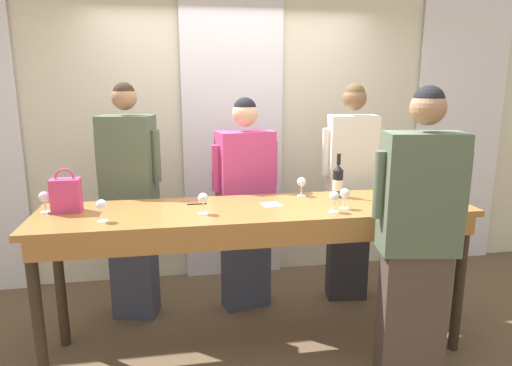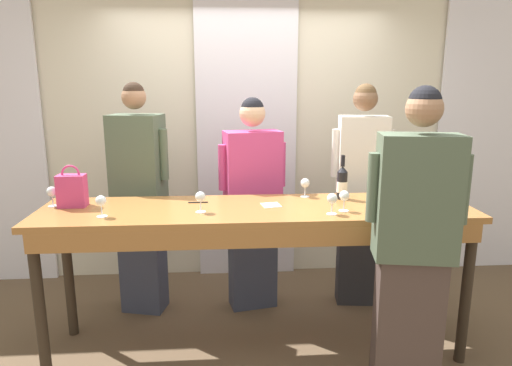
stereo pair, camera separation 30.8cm
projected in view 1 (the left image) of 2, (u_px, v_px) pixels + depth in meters
ground_plane at (258, 346)px, 3.28m from camera, size 18.00×18.00×0.00m
wall_back at (232, 131)px, 4.30m from camera, size 12.00×0.06×2.80m
curtain_panel_center at (233, 138)px, 4.25m from camera, size 0.93×0.03×2.69m
curtain_panel_right at (458, 133)px, 4.63m from camera, size 0.93×0.03×2.69m
tasting_bar at (258, 225)px, 3.05m from camera, size 2.88×0.69×1.04m
wine_bottle at (338, 181)px, 3.30m from camera, size 0.08×0.08×0.32m
handbag at (66, 195)px, 2.92m from camera, size 0.18×0.11×0.28m
wine_glass_front_left at (345, 194)px, 3.00m from camera, size 0.07×0.07×0.14m
wine_glass_front_mid at (334, 197)px, 2.92m from camera, size 0.07×0.07×0.14m
wine_glass_front_right at (411, 189)px, 3.15m from camera, size 0.07×0.07×0.14m
wine_glass_center_left at (44, 198)px, 2.91m from camera, size 0.07×0.07×0.14m
wine_glass_center_mid at (301, 183)px, 3.34m from camera, size 0.07×0.07×0.14m
wine_glass_center_right at (101, 206)px, 2.72m from camera, size 0.07×0.07×0.14m
wine_glass_back_left at (438, 185)px, 3.26m from camera, size 0.07×0.07×0.14m
wine_glass_back_mid at (203, 199)px, 2.88m from camera, size 0.07×0.07×0.14m
napkin at (271, 205)px, 3.10m from camera, size 0.14×0.14×0.00m
pen at (197, 204)px, 3.12m from camera, size 0.14×0.01×0.01m
guest_olive_jacket at (131, 202)px, 3.53m from camera, size 0.51×0.35×1.86m
guest_pink_top at (245, 204)px, 3.70m from camera, size 0.56×0.32×1.74m
guest_cream_sweater at (350, 191)px, 3.83m from camera, size 0.50×0.26×1.85m
host_pouring at (417, 243)px, 2.66m from camera, size 0.55×0.31×1.85m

